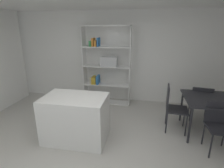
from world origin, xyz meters
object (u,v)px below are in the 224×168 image
at_px(dining_chair_island_side, 172,105).
at_px(dining_table, 210,102).
at_px(open_bookshelf, 105,65).
at_px(dining_chair_far, 201,100).
at_px(kitchen_island, 76,118).
at_px(dining_chair_near, 219,122).

bearing_deg(dining_chair_island_side, dining_table, -85.68).
relative_size(open_bookshelf, dining_chair_far, 2.55).
xyz_separation_m(kitchen_island, dining_chair_near, (2.59, 0.16, 0.09)).
height_order(kitchen_island, dining_chair_far, kitchen_island).
height_order(kitchen_island, dining_table, kitchen_island).
relative_size(kitchen_island, open_bookshelf, 0.55).
relative_size(dining_chair_island_side, dining_chair_near, 1.10).
bearing_deg(dining_chair_far, dining_chair_island_side, 43.99).
bearing_deg(dining_chair_island_side, open_bookshelf, 60.10).
height_order(dining_chair_island_side, dining_chair_near, dining_chair_island_side).
height_order(dining_table, dining_chair_near, dining_chair_near).
xyz_separation_m(dining_table, dining_chair_island_side, (-0.72, 0.01, -0.11)).
bearing_deg(dining_table, kitchen_island, -165.24).
bearing_deg(kitchen_island, dining_chair_far, 25.14).
height_order(open_bookshelf, dining_chair_far, open_bookshelf).
relative_size(dining_table, dining_chair_island_side, 1.02).
xyz_separation_m(kitchen_island, dining_chair_far, (2.58, 1.21, 0.07)).
bearing_deg(dining_table, dining_chair_near, -90.31).
bearing_deg(dining_chair_far, dining_chair_near, 98.26).
distance_m(dining_chair_island_side, dining_chair_near, 0.89).
distance_m(kitchen_island, dining_chair_far, 2.85).
bearing_deg(open_bookshelf, dining_chair_near, -35.50).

